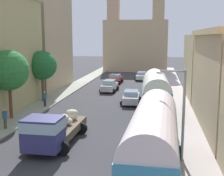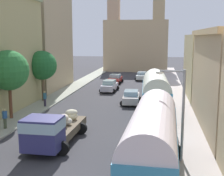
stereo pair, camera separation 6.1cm
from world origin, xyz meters
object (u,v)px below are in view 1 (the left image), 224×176
car_3 (142,76)px  streetlamp_near (179,107)px  pedestrian_1 (5,118)px  pedestrian_3 (45,98)px  car_2 (131,97)px  car_0 (109,86)px  parked_bus_0 (153,140)px  parked_bus_1 (156,93)px  car_1 (115,79)px  cargo_truck_0 (53,129)px

car_3 → streetlamp_near: (4.06, -34.68, 2.62)m
pedestrian_1 → streetlamp_near: streetlamp_near is taller
pedestrian_3 → car_2: bearing=20.0°
car_0 → car_2: car_0 is taller
parked_bus_0 → car_0: (-6.34, 25.36, -1.43)m
parked_bus_0 → car_2: parked_bus_0 is taller
car_2 → pedestrian_1: size_ratio=2.42×
parked_bus_1 → car_3: size_ratio=1.98×
parked_bus_1 → car_1: bearing=108.4°
car_0 → pedestrian_1: pedestrian_1 is taller
car_1 → parked_bus_0: bearing=-78.5°
car_0 → car_3: bearing=72.7°
parked_bus_0 → pedestrian_3: bearing=127.6°
parked_bus_1 → car_1: 20.98m
parked_bus_0 → car_1: (-6.61, 32.59, -1.46)m
pedestrian_1 → parked_bus_1: bearing=26.3°
parked_bus_0 → cargo_truck_0: (-6.66, 3.86, -0.96)m
car_1 → car_3: car_1 is taller
cargo_truck_0 → streetlamp_near: (8.07, -1.31, 2.09)m
parked_bus_1 → car_3: bearing=96.1°
parked_bus_1 → parked_bus_0: bearing=-89.9°
cargo_truck_0 → pedestrian_1: (-5.04, 3.10, -0.27)m
car_1 → car_3: 6.09m
pedestrian_1 → parked_bus_0: bearing=-30.7°
parked_bus_0 → car_0: 26.18m
cargo_truck_0 → parked_bus_1: bearing=53.2°
streetlamp_near → car_3: bearing=96.7°
parked_bus_1 → pedestrian_3: parked_bus_1 is taller
parked_bus_1 → pedestrian_3: bearing=169.3°
car_2 → car_3: 19.14m
parked_bus_1 → car_1: (-6.59, 19.86, -1.52)m
car_2 → car_3: car_2 is taller
parked_bus_1 → streetlamp_near: bearing=-82.0°
pedestrian_1 → streetlamp_near: (13.11, -4.40, 2.37)m
parked_bus_0 → pedestrian_1: bearing=149.3°
car_2 → pedestrian_1: bearing=-128.9°
car_1 → streetlamp_near: bearing=-75.1°
parked_bus_1 → car_0: 14.20m
car_0 → pedestrian_1: 19.17m
parked_bus_1 → cargo_truck_0: parked_bus_1 is taller
car_1 → streetlamp_near: 31.20m
car_2 → pedestrian_3: (-8.75, -3.18, 0.25)m
car_1 → car_2: 15.02m
parked_bus_0 → car_2: 18.35m
car_0 → parked_bus_1: bearing=-63.4°
car_2 → pedestrian_3: bearing=-160.0°
car_3 → pedestrian_1: bearing=-106.6°
pedestrian_1 → streetlamp_near: bearing=-18.6°
parked_bus_0 → car_0: parked_bus_0 is taller
car_0 → streetlamp_near: size_ratio=0.76×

